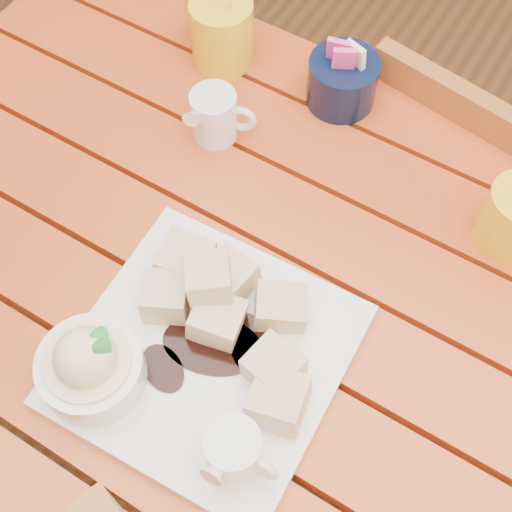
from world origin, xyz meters
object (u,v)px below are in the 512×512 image
Objects in this scene: table at (265,330)px; chair_far at (469,211)px; dessert_plate at (180,354)px; coffee_mug_left at (221,31)px.

chair_far is (0.15, 0.47, -0.19)m from table.
chair_far is (0.18, 0.59, -0.33)m from dessert_plate.
chair_far is (0.41, 0.17, -0.35)m from coffee_mug_left.
table is at bearing -32.25° from coffee_mug_left.
dessert_plate reaches higher than table.
chair_far reaches higher than table.
dessert_plate is 0.38× the size of chair_far.
coffee_mug_left reaches higher than dessert_plate.
table is 8.06× the size of coffee_mug_left.
coffee_mug_left is (-0.22, 0.43, 0.02)m from dessert_plate.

